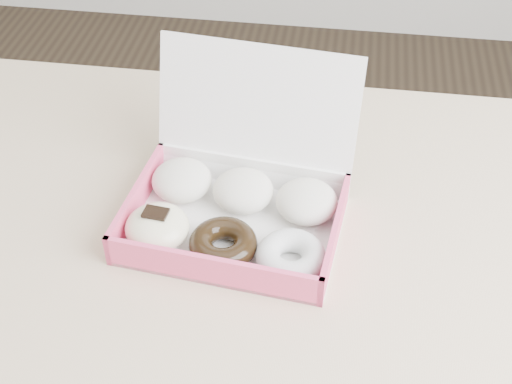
# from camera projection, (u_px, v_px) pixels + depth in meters

# --- Properties ---
(table) EXTENTS (1.20, 0.80, 0.75)m
(table) POSITION_uv_depth(u_px,v_px,m) (123.00, 264.00, 1.04)
(table) COLOR #D1AD89
(table) RESTS_ON ground
(donut_box) EXTENTS (0.31, 0.29, 0.21)m
(donut_box) POSITION_uv_depth(u_px,v_px,m) (235.00, 203.00, 0.97)
(donut_box) COLOR white
(donut_box) RESTS_ON table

